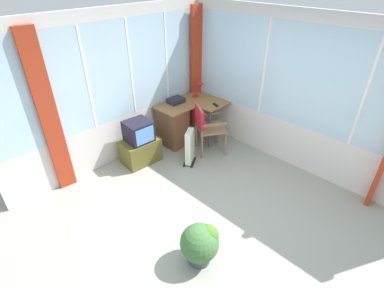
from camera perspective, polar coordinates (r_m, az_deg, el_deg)
ground at (r=4.16m, az=5.61°, el=-15.69°), size 4.90×5.69×0.06m
north_window_panel at (r=4.95m, az=-15.48°, el=9.92°), size 3.90×0.07×2.52m
east_window_panel at (r=4.89m, az=21.59°, el=8.44°), size 0.07×4.69×2.52m
curtain_north_left at (r=4.52m, az=-26.34°, el=4.74°), size 0.26×0.10×2.42m
curtain_corner at (r=5.96m, az=0.86°, el=14.23°), size 0.26×0.10×2.42m
desk at (r=5.57m, az=-3.44°, el=3.97°), size 1.20×0.93×0.77m
desk_lamp at (r=5.80m, az=1.63°, el=11.22°), size 0.24×0.20×0.32m
tv_remote at (r=5.48m, az=4.67°, el=7.69°), size 0.09×0.16×0.02m
paper_tray at (r=5.58m, az=-3.17°, el=8.57°), size 0.30×0.24×0.09m
wooden_armchair at (r=5.21m, az=2.50°, el=4.11°), size 0.66×0.66×0.92m
tv_on_stand at (r=5.13m, az=-10.20°, el=-0.03°), size 0.67×0.48×0.79m
space_heater at (r=5.04m, az=-0.40°, el=-0.46°), size 0.36×0.31×0.65m
potted_plant at (r=3.52m, az=1.69°, el=-18.92°), size 0.46×0.46×0.54m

